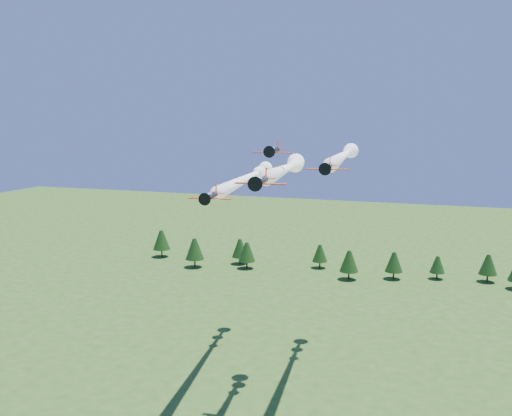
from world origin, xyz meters
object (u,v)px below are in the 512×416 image
(plane_lead, at_px, (287,168))
(plane_right, at_px, (344,155))
(plane_slot, at_px, (274,151))
(plane_left, at_px, (249,177))

(plane_lead, xyz_separation_m, plane_right, (7.99, 17.35, 1.68))
(plane_slot, bearing_deg, plane_left, 114.64)
(plane_lead, xyz_separation_m, plane_slot, (-0.46, -6.99, 3.78))
(plane_left, xyz_separation_m, plane_slot, (13.31, -23.40, 7.58))
(plane_lead, relative_size, plane_slot, 5.09)
(plane_lead, height_order, plane_right, plane_right)
(plane_lead, height_order, plane_left, plane_lead)
(plane_right, height_order, plane_slot, plane_slot)
(plane_lead, height_order, plane_slot, plane_slot)
(plane_left, distance_m, plane_right, 22.46)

